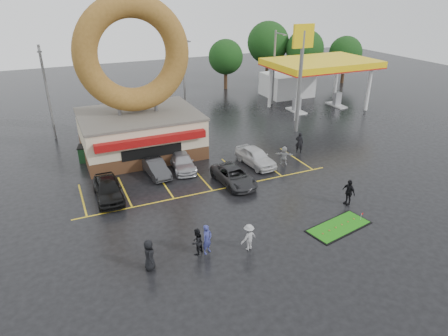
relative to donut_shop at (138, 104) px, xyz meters
name	(u,v)px	position (x,y,z in m)	size (l,w,h in m)	color
ground	(232,212)	(3.00, -12.97, -4.46)	(120.00, 120.00, 0.00)	black
donut_shop	(138,104)	(0.00, 0.00, 0.00)	(10.20, 8.70, 13.50)	#472B19
gas_station	(305,74)	(23.00, 7.97, -0.77)	(12.30, 13.65, 5.90)	silver
shell_sign	(302,59)	(16.00, -0.97, 2.91)	(2.20, 0.36, 10.60)	slate
streetlight_left	(47,91)	(-7.00, 6.95, 0.32)	(0.40, 2.21, 9.00)	slate
streetlight_mid	(184,76)	(7.00, 7.95, 0.32)	(0.40, 2.21, 9.00)	slate
streetlight_right	(274,66)	(19.00, 8.95, 0.32)	(0.40, 2.21, 9.00)	slate
tree_far_a	(305,49)	(29.00, 17.03, 0.72)	(5.60, 5.60, 8.00)	#332114
tree_far_b	(345,53)	(35.00, 15.03, 0.07)	(4.90, 4.90, 7.00)	#332114
tree_far_c	(268,43)	(25.00, 21.03, 1.37)	(6.30, 6.30, 9.00)	#332114
tree_far_d	(226,57)	(17.00, 19.03, 0.07)	(4.90, 4.90, 7.00)	#332114
car_black	(108,189)	(-4.23, -7.67, -3.69)	(1.82, 4.53, 1.54)	black
car_dgrey	(155,168)	(-0.13, -5.24, -3.82)	(1.36, 3.91, 1.29)	#2C2C2F
car_silver	(182,162)	(2.21, -4.97, -3.84)	(1.74, 4.28, 1.24)	#A4A4A9
car_grey	(234,176)	(4.92, -9.19, -3.82)	(2.13, 4.61, 1.28)	#2B2B2E
car_white	(256,157)	(8.11, -6.73, -3.71)	(1.77, 4.40, 1.50)	silver
person_blue	(207,239)	(-0.17, -16.38, -3.56)	(0.66, 0.43, 1.81)	navy
person_blackjkt	(197,242)	(-0.73, -16.23, -3.66)	(0.78, 0.61, 1.61)	black
person_hoodie	(249,237)	(2.12, -17.05, -3.65)	(1.06, 0.61, 1.63)	gray
person_bystander	(149,255)	(-3.51, -16.46, -3.56)	(0.88, 0.57, 1.80)	black
person_cameraman	(349,192)	(10.81, -15.22, -3.54)	(1.09, 0.45, 1.85)	black
person_walker_near	(284,156)	(10.34, -7.66, -3.65)	(1.50, 0.48, 1.62)	#979799
person_walker_far	(299,142)	(13.01, -5.94, -3.49)	(0.71, 0.46, 1.94)	black
dumpster	(90,153)	(-4.50, -0.08, -3.81)	(1.80, 1.20, 1.30)	#163B1D
putting_green	(339,227)	(8.39, -17.36, -4.43)	(4.59, 2.65, 0.54)	black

